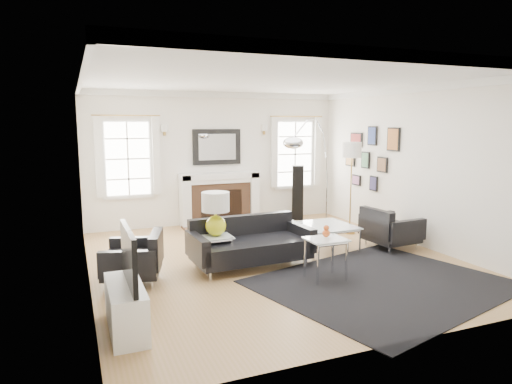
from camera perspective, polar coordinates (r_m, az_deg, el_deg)
name	(u,v)px	position (r m, az deg, el deg)	size (l,w,h in m)	color
floor	(274,260)	(7.32, 2.21, -8.48)	(6.00, 6.00, 0.00)	#A07843
back_wall	(216,158)	(9.84, -4.97, 4.20)	(5.50, 0.04, 2.80)	white
front_wall	(406,204)	(4.50, 18.22, -1.41)	(5.50, 0.04, 2.80)	white
left_wall	(84,181)	(6.42, -20.71, 1.34)	(0.04, 6.00, 2.80)	white
right_wall	(416,166)	(8.54, 19.35, 3.08)	(0.04, 6.00, 2.80)	white
ceiling	(275,79)	(7.03, 2.34, 13.91)	(5.50, 6.00, 0.02)	white
crown_molding	(275,83)	(7.02, 2.34, 13.42)	(5.50, 6.00, 0.12)	white
fireplace	(220,199)	(9.74, -4.54, -0.92)	(1.70, 0.69, 1.11)	white
mantel_mirror	(217,147)	(9.78, -4.91, 5.64)	(1.05, 0.07, 0.75)	black
window_left	(128,158)	(9.40, -15.74, 4.06)	(1.24, 0.15, 1.62)	white
window_right	(295,154)	(10.48, 4.86, 4.79)	(1.24, 0.15, 1.62)	white
gallery_wall	(370,154)	(9.52, 14.09, 4.63)	(0.04, 1.73, 1.29)	black
tv_unit	(126,301)	(5.04, -15.90, -12.94)	(0.35, 1.00, 1.09)	white
area_rug	(383,284)	(6.50, 15.58, -10.97)	(3.11, 2.60, 0.01)	black
sofa	(249,244)	(6.98, -0.83, -6.57)	(1.86, 0.93, 0.60)	black
armchair_left	(136,259)	(6.47, -14.73, -8.15)	(0.94, 1.01, 0.56)	black
armchair_right	(389,230)	(8.25, 16.24, -4.53)	(0.84, 0.92, 0.58)	black
coffee_table	(324,227)	(7.90, 8.45, -4.33)	(0.96, 0.96, 0.43)	silver
side_table_left	(216,242)	(6.84, -5.02, -6.31)	(0.45, 0.45, 0.50)	silver
nesting_table	(326,247)	(6.38, 8.72, -6.82)	(0.53, 0.45, 0.58)	silver
gourd_lamp	(216,211)	(6.73, -5.07, -2.36)	(0.41, 0.41, 0.66)	yellow
orange_vase	(326,232)	(6.33, 8.77, -4.95)	(0.11, 0.11, 0.17)	#D5521B
arc_floor_lamp	(312,173)	(8.30, 6.98, 2.32)	(1.63, 1.51, 2.31)	white
stick_floor_lamp	(352,155)	(9.01, 11.89, 4.60)	(0.36, 0.36, 1.79)	#AA813B
speaker_tower	(298,192)	(10.28, 5.23, -0.06)	(0.24, 0.24, 1.22)	black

